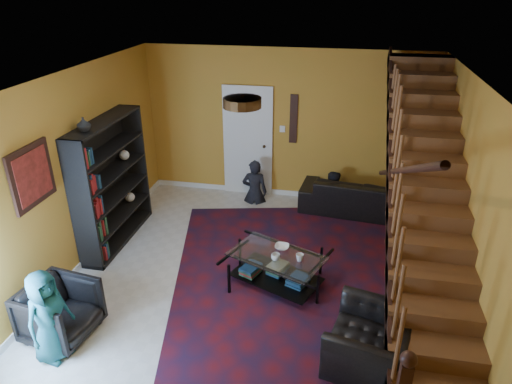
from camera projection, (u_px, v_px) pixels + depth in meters
floor at (257, 276)px, 6.55m from camera, size 5.50×5.50×0.00m
room at (196, 220)px, 7.94m from camera, size 5.50×5.50×5.50m
staircase at (427, 203)px, 5.58m from camera, size 0.95×5.02×3.18m
bookshelf at (112, 185)px, 7.08m from camera, size 0.35×1.80×2.00m
door at (248, 143)px, 8.64m from camera, size 0.82×0.05×2.05m
framed_picture at (32, 176)px, 5.44m from camera, size 0.04×0.74×0.74m
wall_hanging at (294, 119)px, 8.27m from camera, size 0.14×0.03×0.90m
ceiling_fixture at (242, 103)px, 4.66m from camera, size 0.40×0.40×0.10m
rug at (309, 278)px, 6.50m from camera, size 4.61×5.02×0.02m
sofa at (363, 196)px, 8.19m from camera, size 2.29×1.10×0.64m
armchair_left at (60, 311)px, 5.36m from camera, size 0.86×0.84×0.69m
armchair_right at (368, 342)px, 4.97m from camera, size 1.03×1.12×0.62m
person_adult_a at (255, 192)px, 8.63m from camera, size 0.49×0.34×1.29m
person_adult_b at (331, 201)px, 8.41m from camera, size 0.60×0.48×1.18m
person_child at (48, 316)px, 4.96m from camera, size 0.48×0.62×1.13m
coffee_table at (276, 268)px, 6.27m from camera, size 1.43×1.15×0.47m
cup_a at (276, 257)px, 6.07m from camera, size 0.16×0.16×0.10m
cup_b at (300, 257)px, 6.06m from camera, size 0.13×0.13×0.10m
bowl at (282, 247)px, 6.34m from camera, size 0.20×0.20×0.05m
vase at (84, 124)px, 6.15m from camera, size 0.18×0.18×0.19m
popcorn_bucket at (100, 304)px, 5.85m from camera, size 0.18×0.18×0.16m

